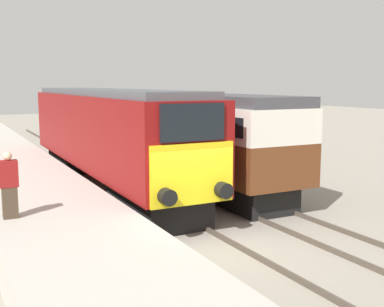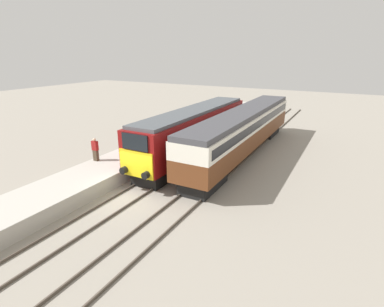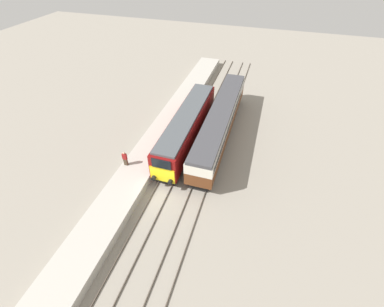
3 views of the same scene
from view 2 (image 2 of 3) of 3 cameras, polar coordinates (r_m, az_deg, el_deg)
name	(u,v)px [view 2 (image 2 of 3)]	position (r m, az deg, el deg)	size (l,w,h in m)	color
ground_plane	(131,196)	(18.86, -11.60, -7.90)	(120.00, 120.00, 0.00)	gray
platform_left	(160,147)	(26.46, -6.17, 1.32)	(3.50, 50.00, 0.94)	#B7B2A8
rails_near_track	(174,168)	(22.51, -3.50, -2.85)	(1.51, 60.00, 0.14)	#4C4238
rails_far_track	(215,177)	(21.03, 4.42, -4.46)	(1.50, 60.00, 0.14)	#4C4238
locomotive	(195,130)	(24.58, 0.50, 4.44)	(2.70, 15.68, 4.03)	black
passenger_carriage	(244,128)	(25.37, 9.85, 4.80)	(2.75, 19.42, 3.85)	black
person_on_platform	(95,150)	(22.36, -17.94, 0.72)	(0.44, 0.26, 1.67)	#473828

